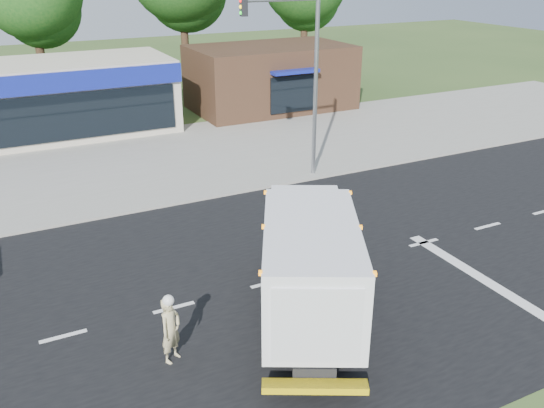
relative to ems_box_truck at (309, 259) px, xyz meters
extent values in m
plane|color=#385123|center=(2.85, 2.10, -1.83)|extent=(120.00, 120.00, 0.00)
cube|color=black|center=(2.85, 2.10, -1.83)|extent=(60.00, 14.00, 0.02)
cube|color=gray|center=(2.85, 10.30, -1.77)|extent=(60.00, 2.40, 0.12)
cube|color=gray|center=(2.85, 16.10, -1.82)|extent=(60.00, 9.00, 0.02)
cube|color=silver|center=(-6.15, 2.10, -1.81)|extent=(1.20, 0.15, 0.01)
cube|color=silver|center=(-3.15, 2.10, -1.81)|extent=(1.20, 0.15, 0.01)
cube|color=silver|center=(-0.15, 2.10, -1.81)|extent=(1.20, 0.15, 0.01)
cube|color=silver|center=(2.85, 2.10, -1.81)|extent=(1.20, 0.15, 0.01)
cube|color=silver|center=(5.85, 2.10, -1.81)|extent=(1.20, 0.15, 0.01)
cube|color=silver|center=(8.85, 2.10, -1.81)|extent=(1.20, 0.15, 0.01)
cube|color=silver|center=(11.85, 2.10, -1.81)|extent=(1.20, 0.15, 0.01)
cube|color=silver|center=(5.85, -0.90, -1.81)|extent=(0.40, 7.00, 0.01)
cube|color=black|center=(-0.36, -0.70, -1.15)|extent=(3.07, 4.73, 0.34)
cube|color=white|center=(1.21, 2.35, -0.33)|extent=(2.73, 2.67, 2.03)
cube|color=black|center=(1.63, 3.16, -0.14)|extent=(1.70, 0.97, 0.87)
cube|color=white|center=(-0.36, -0.70, 0.20)|extent=(4.27, 5.35, 2.27)
cube|color=silver|center=(-1.47, -2.86, 0.15)|extent=(1.74, 0.94, 1.83)
cube|color=yellow|center=(-1.55, -3.01, -1.30)|extent=(2.21, 1.36, 0.17)
cube|color=orange|center=(-0.36, -0.70, 1.31)|extent=(4.22, 5.19, 0.08)
cylinder|color=black|center=(0.42, 2.81, -1.37)|extent=(0.68, 0.96, 0.93)
cylinder|color=black|center=(2.05, 1.97, -1.37)|extent=(0.68, 0.96, 0.93)
cylinder|color=black|center=(-1.53, -0.85, -1.37)|extent=(0.68, 0.96, 0.93)
cylinder|color=black|center=(0.19, -1.74, -1.37)|extent=(0.68, 0.96, 0.93)
imported|color=#C5B683|center=(-3.86, -0.07, -0.97)|extent=(0.75, 0.70, 1.73)
sphere|color=white|center=(-3.86, -0.07, -0.13)|extent=(0.28, 0.28, 0.28)
cube|color=#BFB49E|center=(-6.15, 22.10, 0.17)|extent=(18.00, 6.00, 4.00)
cube|color=navy|center=(-6.15, 19.05, 1.57)|extent=(18.00, 0.30, 1.00)
cube|color=black|center=(-6.15, 19.05, -0.23)|extent=(17.00, 0.12, 2.40)
cube|color=#382316|center=(9.85, 22.10, 0.17)|extent=(10.00, 6.00, 4.00)
cube|color=navy|center=(9.85, 19.00, 1.07)|extent=(3.00, 1.20, 0.20)
cube|color=black|center=(9.85, 19.05, -0.33)|extent=(3.00, 0.12, 2.20)
cylinder|color=gray|center=(5.85, 9.70, 2.17)|extent=(0.18, 0.18, 8.00)
cylinder|color=gray|center=(4.15, 9.70, 5.77)|extent=(3.40, 0.12, 0.12)
cube|color=black|center=(2.55, 9.70, 5.57)|extent=(0.25, 0.25, 0.70)
cylinder|color=#332114|center=(-3.15, 30.10, 1.60)|extent=(0.56, 0.56, 6.86)
sphere|color=#154916|center=(-2.65, 30.60, 4.25)|extent=(5.10, 5.10, 5.10)
cylinder|color=#332114|center=(6.85, 30.10, 2.09)|extent=(0.56, 0.56, 7.84)
cylinder|color=#332114|center=(16.85, 30.10, 1.67)|extent=(0.56, 0.56, 7.00)
camera|label=1|loc=(-6.84, -11.47, 7.28)|focal=38.00mm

